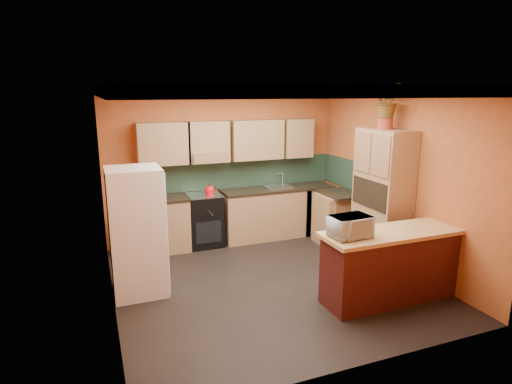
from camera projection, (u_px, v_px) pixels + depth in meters
room_shell at (264, 132)px, 5.88m from camera, size 4.24×4.24×2.72m
base_cabinets_back at (238, 217)px, 7.68m from camera, size 3.65×0.60×0.88m
countertop_back at (238, 192)px, 7.57m from camera, size 3.65×0.62×0.04m
stove at (204, 220)px, 7.45m from camera, size 0.58×0.58×0.91m
kettle at (210, 190)px, 7.32m from camera, size 0.19×0.19×0.18m
sink at (278, 187)px, 7.84m from camera, size 0.48×0.40×0.03m
base_cabinets_right at (340, 219)px, 7.58m from camera, size 0.60×0.80×0.88m
countertop_right at (341, 193)px, 7.47m from camera, size 0.62×0.80×0.04m
fridge at (137, 232)px, 5.58m from camera, size 0.68×0.66×1.70m
pantry at (382, 199)px, 6.49m from camera, size 0.48×0.90×2.10m
fern_pot at (385, 123)px, 6.28m from camera, size 0.22×0.22×0.16m
fern at (387, 101)px, 6.21m from camera, size 0.56×0.53×0.50m
breakfast_bar at (391, 267)px, 5.49m from camera, size 1.80×0.55×0.88m
bar_top at (394, 233)px, 5.38m from camera, size 1.90×0.65×0.05m
microwave at (350, 227)px, 5.11m from camera, size 0.50×0.35×0.26m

